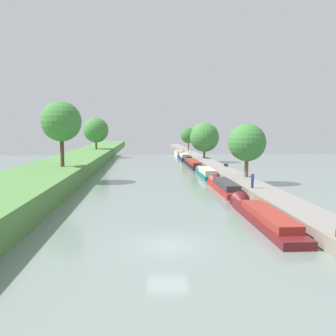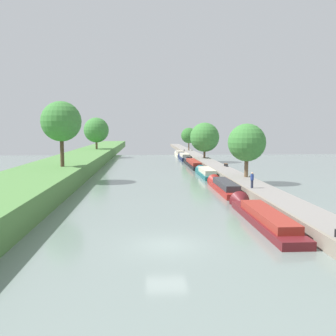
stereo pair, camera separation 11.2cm
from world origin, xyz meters
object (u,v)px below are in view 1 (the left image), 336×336
object	(u,v)px
park_bench	(226,164)
narrowboat_cream	(179,154)
person_walking	(252,180)
mooring_bollard_far	(184,150)
narrowboat_maroon	(261,215)
narrowboat_teal	(206,173)
narrowboat_red	(223,186)
narrowboat_navy	(184,157)
narrowboat_black	(192,163)

from	to	relation	value
park_bench	narrowboat_cream	bearing A→B (deg)	96.28
person_walking	mooring_bollard_far	xyz separation A→B (m)	(-0.24, 65.37, -0.65)
narrowboat_maroon	narrowboat_cream	world-z (taller)	narrowboat_cream
narrowboat_cream	person_walking	distance (m)	60.72
narrowboat_cream	person_walking	size ratio (longest dim) A/B	6.48
narrowboat_teal	park_bench	distance (m)	6.41
narrowboat_red	person_walking	size ratio (longest dim) A/B	7.28
narrowboat_red	park_bench	size ratio (longest dim) A/B	8.05
narrowboat_teal	narrowboat_cream	world-z (taller)	narrowboat_cream
narrowboat_teal	narrowboat_navy	size ratio (longest dim) A/B	0.93
narrowboat_black	mooring_bollard_far	bearing A→B (deg)	86.83
narrowboat_red	park_bench	bearing A→B (deg)	76.85
narrowboat_cream	mooring_bollard_far	size ratio (longest dim) A/B	23.91
narrowboat_teal	narrowboat_maroon	bearing A→B (deg)	-90.45
narrowboat_teal	mooring_bollard_far	xyz separation A→B (m)	(1.73, 47.62, 0.68)
narrowboat_cream	narrowboat_maroon	bearing A→B (deg)	-90.14
narrowboat_red	person_walking	bearing A→B (deg)	-64.34
narrowboat_navy	park_bench	size ratio (longest dim) A/B	7.84
narrowboat_black	narrowboat_navy	size ratio (longest dim) A/B	1.44
narrowboat_teal	person_walking	distance (m)	17.91
narrowboat_teal	person_walking	world-z (taller)	person_walking
narrowboat_maroon	narrowboat_cream	size ratio (longest dim) A/B	1.29
narrowboat_red	narrowboat_black	bearing A→B (deg)	89.86
narrowboat_teal	narrowboat_cream	bearing A→B (deg)	90.07
narrowboat_teal	narrowboat_navy	bearing A→B (deg)	90.07
narrowboat_cream	mooring_bollard_far	distance (m)	5.07
narrowboat_navy	mooring_bollard_far	bearing A→B (deg)	83.95
narrowboat_black	narrowboat_teal	bearing A→B (deg)	-89.83
narrowboat_black	person_walking	size ratio (longest dim) A/B	10.22
park_bench	narrowboat_black	bearing A→B (deg)	111.50
narrowboat_maroon	narrowboat_teal	bearing A→B (deg)	89.55
mooring_bollard_far	narrowboat_maroon	bearing A→B (deg)	-91.48
park_bench	person_walking	bearing A→B (deg)	-95.50
narrowboat_black	person_walking	distance (m)	33.29
narrowboat_maroon	narrowboat_navy	world-z (taller)	narrowboat_navy
narrowboat_maroon	park_bench	size ratio (longest dim) A/B	9.25
narrowboat_red	park_bench	distance (m)	18.73
narrowboat_black	narrowboat_red	bearing A→B (deg)	-90.14
narrowboat_black	mooring_bollard_far	size ratio (longest dim) A/B	37.70
narrowboat_teal	person_walking	xyz separation A→B (m)	(1.97, -17.75, 1.32)
narrowboat_red	narrowboat_navy	world-z (taller)	narrowboat_navy
narrowboat_cream	mooring_bollard_far	bearing A→B (deg)	69.22
narrowboat_red	narrowboat_teal	world-z (taller)	narrowboat_teal
narrowboat_red	narrowboat_black	world-z (taller)	narrowboat_red
narrowboat_navy	mooring_bollard_far	xyz separation A→B (m)	(1.77, 16.73, 0.59)
narrowboat_navy	person_walking	bearing A→B (deg)	-87.63
narrowboat_teal	narrowboat_red	bearing A→B (deg)	-90.50
narrowboat_navy	person_walking	size ratio (longest dim) A/B	7.08
mooring_bollard_far	narrowboat_cream	bearing A→B (deg)	-110.78
narrowboat_navy	narrowboat_red	bearing A→B (deg)	-90.10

